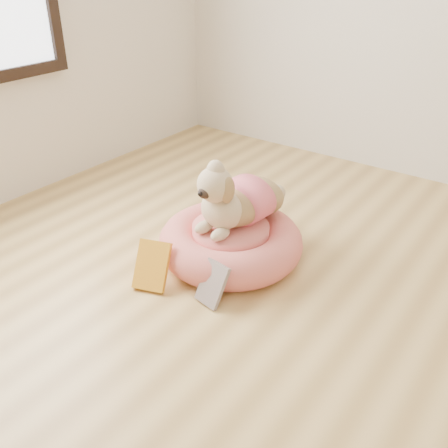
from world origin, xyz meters
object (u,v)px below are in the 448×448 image
Objects in this scene: book_yellow at (152,265)px; book_white at (212,284)px; pet_bed at (231,242)px; dog at (236,188)px.

book_yellow is 0.28m from book_white.
pet_bed is at bearing 123.02° from book_white.
dog is 0.49m from book_yellow.
dog is (0.00, 0.03, 0.26)m from pet_bed.
pet_bed is 0.33m from book_white.
dog is 0.44m from book_white.
dog is at bearing 50.31° from book_yellow.
pet_bed reaches higher than book_white.
pet_bed is 1.39× the size of dog.
book_yellow is (-0.14, -0.36, 0.01)m from pet_bed.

